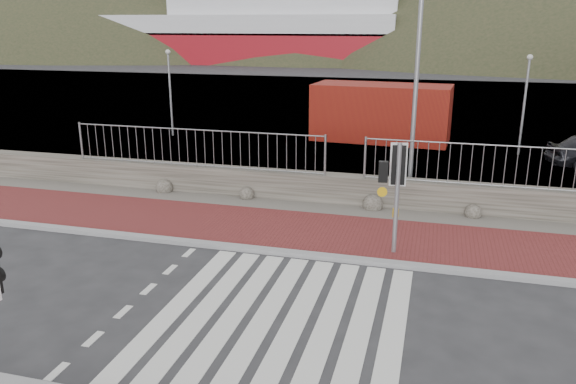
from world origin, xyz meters
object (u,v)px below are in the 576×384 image
(ferry, at_px, (242,22))
(traffic_signal_far, at_px, (396,175))
(shipping_container, at_px, (381,113))
(streetlight, at_px, (423,57))

(ferry, distance_m, traffic_signal_far, 69.53)
(ferry, relative_size, shipping_container, 8.00)
(ferry, relative_size, traffic_signal_far, 18.25)
(traffic_signal_far, relative_size, streetlight, 0.35)
(streetlight, xyz_separation_m, shipping_container, (-2.02, 9.31, -3.10))
(traffic_signal_far, bearing_deg, streetlight, -101.10)
(shipping_container, bearing_deg, ferry, 120.57)
(streetlight, distance_m, shipping_container, 10.02)
(ferry, bearing_deg, streetlight, -65.96)
(streetlight, height_order, shipping_container, streetlight)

